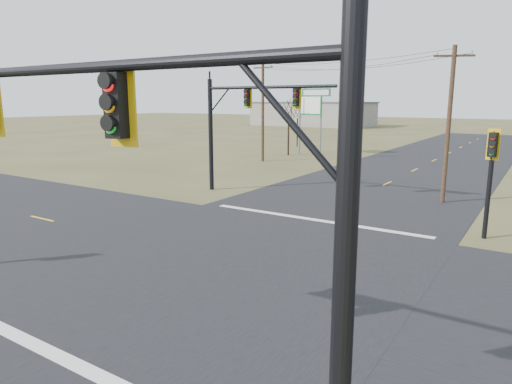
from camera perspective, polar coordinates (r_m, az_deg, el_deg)
ground at (r=17.63m, az=-3.53°, el=-8.80°), size 320.00×320.00×0.00m
road_ew at (r=17.63m, az=-3.53°, el=-8.76°), size 160.00×14.00×0.02m
road_ns at (r=17.63m, az=-3.53°, el=-8.76°), size 14.00×160.00×0.02m
stop_bar_near at (r=12.93m, az=-24.63°, el=-17.58°), size 12.00×0.40×0.01m
stop_bar_far at (r=23.80m, az=7.23°, el=-3.44°), size 12.00×0.40×0.01m
mast_arm_near at (r=7.65m, az=-15.14°, el=4.82°), size 10.44×0.47×7.21m
mast_arm_far at (r=29.60m, az=-1.29°, el=10.01°), size 9.23×0.40×7.48m
pedestal_signal_ne at (r=22.20m, az=27.36°, el=3.47°), size 0.66×0.58×4.92m
utility_pole_near at (r=29.27m, az=22.95°, el=7.95°), size 2.11×0.99×9.18m
utility_pole_far at (r=46.32m, az=0.85°, el=10.16°), size 2.40×0.47×9.86m
highway_sign at (r=52.99m, az=6.82°, el=9.76°), size 3.32×1.43×6.68m
streetlight_c at (r=56.12m, az=10.97°, el=9.86°), size 2.38×0.22×8.58m
bare_tree_a at (r=51.75m, az=4.12°, el=10.41°), size 3.30×3.30×6.63m
bare_tree_b at (r=61.93m, az=5.23°, el=9.98°), size 2.58×2.58×5.80m
warehouse_left at (r=114.75m, az=7.14°, el=9.60°), size 28.00×14.00×5.50m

